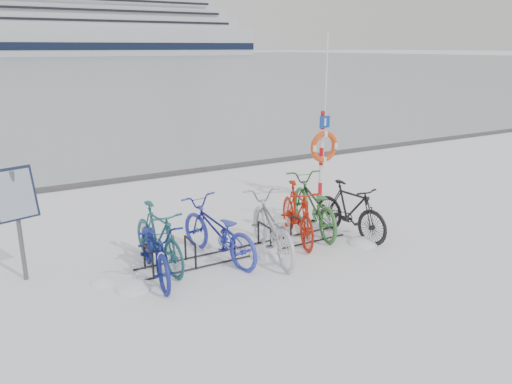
{
  "coord_description": "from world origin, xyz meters",
  "views": [
    {
      "loc": [
        -3.94,
        -7.24,
        3.52
      ],
      "look_at": [
        0.52,
        0.6,
        0.89
      ],
      "focal_mm": 35.0,
      "sensor_mm": 36.0,
      "label": 1
    }
  ],
  "objects": [
    {
      "name": "info_board",
      "position": [
        -3.55,
        0.74,
        1.3
      ],
      "size": [
        0.64,
        0.38,
        1.81
      ],
      "rotation": [
        0.0,
        0.0,
        0.27
      ],
      "color": "#595B5E",
      "rests_on": "ground"
    },
    {
      "name": "bike_1",
      "position": [
        -1.54,
        0.23,
        0.54
      ],
      "size": [
        0.69,
        1.84,
        1.08
      ],
      "primitive_type": "imported",
      "rotation": [
        0.0,
        0.0,
        0.1
      ],
      "color": "#1C535A",
      "rests_on": "ground"
    },
    {
      "name": "bike_2",
      "position": [
        -0.56,
        0.03,
        0.53
      ],
      "size": [
        1.1,
        2.11,
        1.05
      ],
      "primitive_type": "imported",
      "rotation": [
        0.0,
        0.0,
        3.35
      ],
      "color": "#2C35B2",
      "rests_on": "ground"
    },
    {
      "name": "quay_edge",
      "position": [
        0.0,
        5.9,
        0.05
      ],
      "size": [
        400.0,
        0.25,
        0.1
      ],
      "primitive_type": "cube",
      "color": "#3F3F42",
      "rests_on": "ground"
    },
    {
      "name": "bike_0",
      "position": [
        -1.71,
        -0.11,
        0.5
      ],
      "size": [
        0.86,
        1.96,
        1.0
      ],
      "primitive_type": "imported",
      "rotation": [
        0.0,
        0.0,
        -0.11
      ],
      "color": "navy",
      "rests_on": "ground"
    },
    {
      "name": "bike_rack",
      "position": [
        0.0,
        0.0,
        0.18
      ],
      "size": [
        4.0,
        0.48,
        0.46
      ],
      "color": "black",
      "rests_on": "ground"
    },
    {
      "name": "snow_drifts",
      "position": [
        0.25,
        -0.13,
        0.0
      ],
      "size": [
        5.88,
        1.86,
        0.22
      ],
      "color": "white",
      "rests_on": "ground"
    },
    {
      "name": "ground",
      "position": [
        0.0,
        0.0,
        0.0
      ],
      "size": [
        900.0,
        900.0,
        0.0
      ],
      "primitive_type": "plane",
      "color": "white",
      "rests_on": "ground"
    },
    {
      "name": "bike_4",
      "position": [
        1.12,
        0.08,
        0.55
      ],
      "size": [
        1.01,
        1.91,
        1.11
      ],
      "primitive_type": "imported",
      "rotation": [
        0.0,
        0.0,
        -0.28
      ],
      "color": "#AF1B08",
      "rests_on": "ground"
    },
    {
      "name": "bike_6",
      "position": [
        2.12,
        -0.25,
        0.54
      ],
      "size": [
        0.75,
        1.85,
        1.08
      ],
      "primitive_type": "imported",
      "rotation": [
        0.0,
        0.0,
        0.13
      ],
      "color": "black",
      "rests_on": "ground"
    },
    {
      "name": "bike_3",
      "position": [
        0.32,
        -0.3,
        0.55
      ],
      "size": [
        1.14,
        2.19,
        1.09
      ],
      "primitive_type": "imported",
      "rotation": [
        0.0,
        0.0,
        2.93
      ],
      "color": "#B7BAC0",
      "rests_on": "ground"
    },
    {
      "name": "cruise_ferry",
      "position": [
        42.96,
        205.66,
        11.7
      ],
      "size": [
        130.74,
        24.67,
        42.96
      ],
      "color": "silver",
      "rests_on": "ground"
    },
    {
      "name": "bike_5",
      "position": [
        1.69,
        0.36,
        0.55
      ],
      "size": [
        1.21,
        2.23,
        1.11
      ],
      "primitive_type": "imported",
      "rotation": [
        0.0,
        0.0,
        2.91
      ],
      "color": "#316D32",
      "rests_on": "ground"
    },
    {
      "name": "lifebuoy_station",
      "position": [
        3.06,
        1.88,
        1.29
      ],
      "size": [
        0.74,
        0.22,
        3.84
      ],
      "color": "red",
      "rests_on": "ground"
    }
  ]
}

